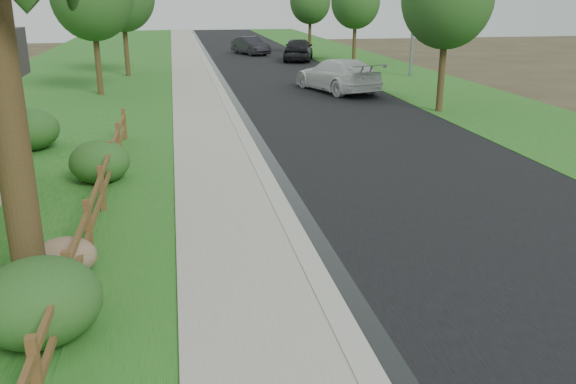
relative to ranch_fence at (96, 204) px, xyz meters
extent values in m
cube|color=black|center=(8.20, 28.60, -0.61)|extent=(8.00, 90.00, 0.02)
cube|color=#99968B|center=(4.00, 28.60, -0.56)|extent=(0.40, 90.00, 0.12)
cube|color=black|center=(4.35, 28.60, -0.60)|extent=(0.50, 90.00, 0.00)
cube|color=gray|center=(2.70, 28.60, -0.57)|extent=(2.20, 90.00, 0.10)
cube|color=#16501B|center=(0.80, 28.60, -0.59)|extent=(1.60, 90.00, 0.06)
cube|color=#16501B|center=(-4.40, 28.60, -0.60)|extent=(9.00, 90.00, 0.04)
cube|color=#16501B|center=(15.10, 28.60, -0.60)|extent=(6.00, 90.00, 0.04)
cube|color=#4E2C1A|center=(0.00, -6.00, -0.07)|extent=(0.12, 0.12, 1.10)
cube|color=#4E2C1A|center=(0.00, -3.60, -0.07)|extent=(0.12, 0.12, 1.10)
cube|color=#4E2C1A|center=(0.00, -1.20, -0.07)|extent=(0.12, 0.12, 1.10)
cube|color=#4E2C1A|center=(0.00, 1.20, -0.07)|extent=(0.12, 0.12, 1.10)
cube|color=#4E2C1A|center=(0.00, 3.60, -0.07)|extent=(0.12, 0.12, 1.10)
cube|color=#4E2C1A|center=(0.00, 6.00, -0.07)|extent=(0.12, 0.12, 1.10)
cube|color=#4E2C1A|center=(0.00, 8.40, -0.07)|extent=(0.12, 0.12, 1.10)
cube|color=#4E2C1A|center=(0.00, -4.80, -0.17)|extent=(0.08, 2.35, 0.10)
cube|color=#4E2C1A|center=(0.00, -4.80, 0.23)|extent=(0.08, 2.35, 0.10)
cube|color=#4E2C1A|center=(0.00, -2.40, -0.17)|extent=(0.08, 2.35, 0.10)
cube|color=#4E2C1A|center=(0.00, -2.40, 0.23)|extent=(0.08, 2.35, 0.10)
cube|color=#4E2C1A|center=(0.00, 0.00, -0.17)|extent=(0.08, 2.35, 0.10)
cube|color=#4E2C1A|center=(0.00, 0.00, 0.23)|extent=(0.08, 2.35, 0.10)
cube|color=#4E2C1A|center=(0.00, 2.40, -0.17)|extent=(0.08, 2.35, 0.10)
cube|color=#4E2C1A|center=(0.00, 2.40, 0.23)|extent=(0.08, 2.35, 0.10)
cube|color=#4E2C1A|center=(0.00, 4.80, -0.17)|extent=(0.08, 2.35, 0.10)
cube|color=#4E2C1A|center=(0.00, 4.80, 0.23)|extent=(0.08, 2.35, 0.10)
cube|color=#4E2C1A|center=(0.00, 7.20, -0.17)|extent=(0.08, 2.35, 0.10)
cube|color=#4E2C1A|center=(0.00, 7.20, 0.23)|extent=(0.08, 2.35, 0.10)
cylinder|color=#392A17|center=(-0.70, -2.90, 2.13)|extent=(0.52, 0.52, 5.50)
imported|color=white|center=(9.82, 17.58, 0.22)|extent=(3.85, 6.06, 1.64)
imported|color=black|center=(10.80, 32.38, 0.24)|extent=(3.20, 5.24, 1.67)
imported|color=black|center=(7.91, 37.72, 0.10)|extent=(2.93, 4.47, 1.39)
ellipsoid|color=brown|center=(-0.30, -2.07, -0.26)|extent=(1.25, 1.07, 0.72)
ellipsoid|color=#1F4E1C|center=(-0.30, -4.20, -0.01)|extent=(2.30, 2.30, 1.22)
ellipsoid|color=#1F4E1C|center=(-0.30, 3.60, -0.06)|extent=(1.64, 1.64, 1.12)
ellipsoid|color=#1F4E1C|center=(-2.90, 7.60, 0.05)|extent=(2.04, 2.04, 1.33)
cylinder|color=#392A17|center=(-1.84, 18.58, 1.42)|extent=(0.28, 0.28, 4.08)
cylinder|color=#392A17|center=(12.60, 11.42, 1.39)|extent=(0.27, 0.27, 4.01)
cylinder|color=#392A17|center=(-0.97, 25.56, 1.41)|extent=(0.28, 0.28, 4.05)
cylinder|color=#392A17|center=(14.17, 29.46, 1.22)|extent=(0.25, 0.25, 3.68)
ellipsoid|color=#1F4E1C|center=(14.17, 29.46, 3.59)|extent=(3.33, 3.33, 3.66)
cylinder|color=#392A17|center=(12.60, 36.70, 1.19)|extent=(0.25, 0.25, 3.62)
ellipsoid|color=#1F4E1C|center=(12.60, 36.70, 3.52)|extent=(3.20, 3.20, 3.52)
camera|label=1|loc=(1.75, -12.39, 4.14)|focal=38.00mm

